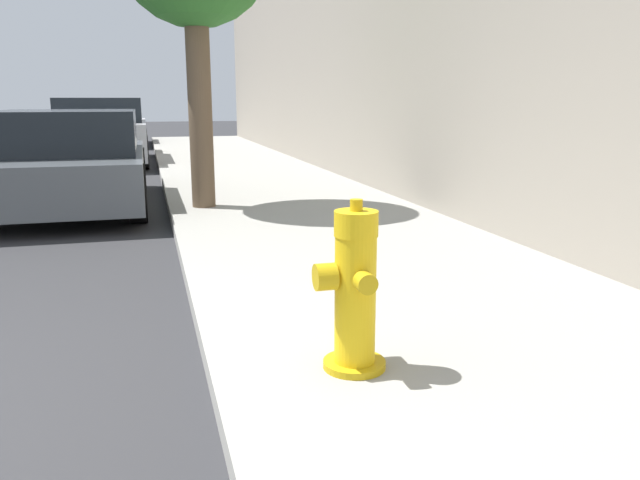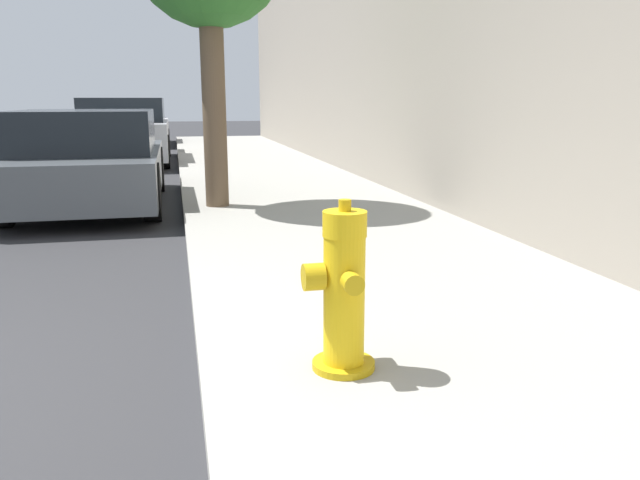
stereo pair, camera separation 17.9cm
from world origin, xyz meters
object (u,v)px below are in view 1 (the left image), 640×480
object	(u,v)px
parked_car_near	(71,161)
parked_car_mid	(103,132)
fire_hydrant	(354,293)
parked_car_far	(112,124)

from	to	relation	value
parked_car_near	parked_car_mid	distance (m)	6.06
fire_hydrant	parked_car_mid	size ratio (longest dim) A/B	0.18
parked_car_near	parked_car_mid	xyz separation A→B (m)	(0.05, 6.06, 0.08)
parked_car_near	parked_car_far	xyz separation A→B (m)	(-0.02, 11.94, 0.03)
parked_car_near	parked_car_mid	size ratio (longest dim) A/B	0.89
fire_hydrant	parked_car_near	world-z (taller)	parked_car_near
fire_hydrant	parked_car_far	world-z (taller)	parked_car_far
parked_car_mid	parked_car_far	size ratio (longest dim) A/B	1.12
parked_car_near	parked_car_mid	world-z (taller)	parked_car_mid
fire_hydrant	parked_car_far	distance (m)	18.06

